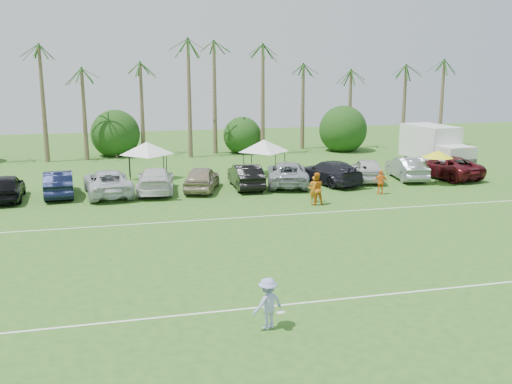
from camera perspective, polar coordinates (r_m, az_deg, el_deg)
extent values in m
plane|color=#31611D|center=(18.83, 6.10, -13.39)|extent=(120.00, 120.00, 0.00)
cube|color=white|center=(20.54, 4.18, -11.06)|extent=(80.00, 0.10, 0.01)
cube|color=white|center=(31.56, -2.54, -2.64)|extent=(80.00, 0.10, 0.01)
cone|color=brown|center=(54.34, -20.43, 8.24)|extent=(0.44, 0.44, 10.00)
cone|color=brown|center=(54.02, -16.21, 9.04)|extent=(0.44, 0.44, 11.00)
cone|color=brown|center=(54.10, -11.84, 7.67)|extent=(0.44, 0.44, 8.00)
cone|color=brown|center=(54.36, -7.61, 8.37)|extent=(0.44, 0.44, 9.00)
cone|color=brown|center=(54.90, -3.42, 9.02)|extent=(0.44, 0.44, 10.00)
cone|color=brown|center=(55.74, 0.68, 9.60)|extent=(0.44, 0.44, 11.00)
cone|color=brown|center=(57.28, 5.57, 8.12)|extent=(0.44, 0.44, 8.00)
cone|color=brown|center=(59.09, 10.21, 8.60)|extent=(0.44, 0.44, 9.00)
cone|color=brown|center=(61.25, 14.57, 8.99)|extent=(0.44, 0.44, 10.00)
cone|color=brown|center=(63.22, 17.83, 9.35)|extent=(0.44, 0.44, 11.00)
cylinder|color=brown|center=(55.41, -13.80, 4.25)|extent=(0.30, 0.30, 1.40)
sphere|color=#133910|center=(55.28, -13.86, 5.38)|extent=(4.00, 4.00, 4.00)
cylinder|color=brown|center=(56.68, -1.55, 4.77)|extent=(0.30, 0.30, 1.40)
sphere|color=#133910|center=(56.55, -1.56, 5.88)|extent=(4.00, 4.00, 4.00)
cylinder|color=brown|center=(59.59, 7.92, 5.03)|extent=(0.30, 0.30, 1.40)
sphere|color=#133910|center=(59.46, 7.95, 6.08)|extent=(4.00, 4.00, 4.00)
imported|color=orange|center=(35.34, 5.83, 0.30)|extent=(0.65, 0.47, 1.64)
imported|color=#CF6917|center=(34.62, 6.01, 0.33)|extent=(0.97, 0.76, 1.98)
imported|color=orange|center=(38.23, 12.38, 0.96)|extent=(1.01, 0.62, 1.61)
cube|color=silver|center=(49.26, 16.98, 4.85)|extent=(3.08, 5.13, 2.67)
cube|color=silver|center=(46.69, 19.32, 2.98)|extent=(2.61, 2.13, 2.25)
cube|color=black|center=(46.12, 19.89, 2.42)|extent=(2.48, 0.53, 1.07)
cube|color=#E5590C|center=(50.11, 18.20, 4.33)|extent=(0.17, 1.71, 0.96)
cylinder|color=black|center=(46.32, 18.05, 2.19)|extent=(0.40, 0.99, 0.96)
cylinder|color=black|center=(47.61, 20.12, 2.30)|extent=(0.40, 0.99, 0.96)
cylinder|color=black|center=(49.93, 15.00, 3.07)|extent=(0.40, 0.99, 0.96)
cylinder|color=black|center=(51.14, 17.00, 3.17)|extent=(0.40, 0.99, 0.96)
cylinder|color=black|center=(41.84, -12.47, 2.10)|extent=(0.06, 0.06, 1.86)
cylinder|color=black|center=(41.97, -8.93, 2.28)|extent=(0.06, 0.06, 1.86)
cylinder|color=black|center=(44.40, -12.56, 2.68)|extent=(0.06, 0.06, 1.86)
cylinder|color=black|center=(44.52, -9.22, 2.84)|extent=(0.06, 0.06, 1.86)
pyramid|color=white|center=(42.89, -10.90, 4.94)|extent=(4.03, 4.03, 0.93)
cylinder|color=black|center=(42.36, -0.47, 2.51)|extent=(0.06, 0.06, 1.85)
cylinder|color=black|center=(43.01, 2.88, 2.65)|extent=(0.06, 0.06, 1.85)
cylinder|color=black|center=(44.84, -1.23, 3.06)|extent=(0.06, 0.06, 1.85)
cylinder|color=black|center=(45.46, 1.95, 3.18)|extent=(0.06, 0.06, 1.85)
pyramid|color=white|center=(43.63, 0.79, 5.26)|extent=(4.00, 4.00, 0.93)
cylinder|color=black|center=(42.43, 17.63, 2.18)|extent=(0.05, 0.05, 2.19)
cone|color=yellow|center=(42.27, 17.72, 3.64)|extent=(2.19, 2.19, 0.50)
imported|color=#989FD7|center=(18.39, 1.19, -11.09)|extent=(1.25, 0.99, 1.69)
cylinder|color=white|center=(18.32, 2.46, -11.92)|extent=(0.27, 0.27, 0.03)
imported|color=black|center=(38.91, -23.71, 0.44)|extent=(2.23, 5.00, 1.67)
imported|color=black|center=(38.98, -19.13, 0.82)|extent=(2.17, 5.19, 1.67)
imported|color=silver|center=(38.36, -14.61, 0.93)|extent=(3.42, 6.28, 1.67)
imported|color=silver|center=(38.51, -10.02, 1.19)|extent=(2.91, 5.96, 1.67)
imported|color=gray|center=(38.67, -5.45, 1.37)|extent=(3.36, 5.26, 1.67)
imported|color=black|center=(39.36, -1.03, 1.62)|extent=(1.88, 5.10, 1.67)
imported|color=#979DA6|center=(40.34, 3.18, 1.86)|extent=(4.21, 6.51, 1.67)
imported|color=black|center=(41.12, 7.38, 1.98)|extent=(3.70, 6.15, 1.67)
imported|color=silver|center=(42.70, 11.05, 2.23)|extent=(3.21, 5.25, 1.67)
imported|color=gray|center=(43.89, 14.82, 2.32)|extent=(2.50, 5.27, 1.67)
imported|color=#4F1016|center=(45.31, 18.34, 2.41)|extent=(4.10, 6.49, 1.67)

